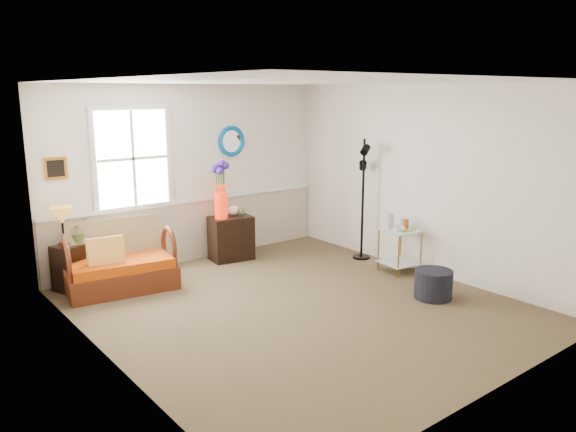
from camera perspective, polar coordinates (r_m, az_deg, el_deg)
floor at (r=6.73m, az=1.05°, el=-9.21°), size 4.50×5.00×0.01m
ceiling at (r=6.25m, az=1.15°, el=13.52°), size 4.50×5.00×0.01m
walls at (r=6.36m, az=1.10°, el=1.73°), size 4.51×5.01×2.60m
wainscot at (r=8.56m, az=-9.54°, el=-1.45°), size 4.46×0.02×0.90m
chair_rail at (r=8.45m, az=-9.62°, el=1.63°), size 4.46×0.04×0.06m
window at (r=7.96m, az=-15.50°, el=5.64°), size 1.14×0.06×1.44m
picture at (r=7.64m, az=-22.56°, el=4.49°), size 0.28×0.03×0.28m
mirror at (r=8.70m, az=-5.79°, el=7.57°), size 0.47×0.07×0.47m
loveseat at (r=7.47m, az=-16.73°, el=-3.98°), size 1.44×0.95×0.88m
throw_pillow at (r=7.34m, az=-18.00°, el=-3.78°), size 0.46×0.17×0.44m
lamp_stand at (r=7.69m, az=-21.28°, el=-4.93°), size 0.43×0.43×0.60m
table_lamp at (r=7.54m, az=-21.91°, el=-1.00°), size 0.34×0.34×0.50m
potted_plant at (r=7.63m, az=-20.60°, el=-1.67°), size 0.44×0.45×0.26m
cabinet at (r=8.51m, az=-5.80°, el=-2.25°), size 0.67×0.49×0.66m
flower_vase at (r=8.27m, az=-6.86°, el=2.58°), size 0.30×0.30×0.83m
side_table at (r=8.03m, az=11.28°, el=-3.49°), size 0.55×0.55×0.62m
tabletop_items at (r=7.94m, az=11.21°, el=-0.50°), size 0.41×0.41×0.22m
floor_lamp at (r=8.47m, az=7.61°, el=1.65°), size 0.34×0.34×1.82m
ottoman at (r=7.17m, az=14.56°, el=-6.72°), size 0.61×0.61×0.36m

